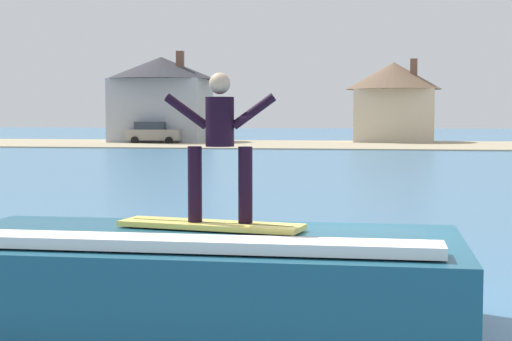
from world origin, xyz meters
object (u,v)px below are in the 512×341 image
surfer (220,139)px  house_with_chimney (161,94)px  car_near_shore (154,133)px  wave_crest (199,281)px  surfboard (211,225)px  house_small_cottage (393,97)px

surfer → house_with_chimney: bearing=106.4°
car_near_shore → wave_crest: bearing=-73.1°
wave_crest → house_with_chimney: bearing=106.2°
wave_crest → surfboard: bearing=-43.6°
surfer → surfboard: bearing=-177.2°
house_small_cottage → surfer: bearing=-92.4°
car_near_shore → house_with_chimney: house_with_chimney is taller
wave_crest → house_small_cottage: size_ratio=0.73×
wave_crest → surfer: surfer is taller
surfboard → surfer: 0.98m
wave_crest → car_near_shore: (-16.84, 55.51, 0.36)m
house_with_chimney → car_near_shore: bearing=-84.3°
surfboard → wave_crest: bearing=136.4°
house_small_cottage → surfboard: bearing=-92.5°
surfboard → surfer: size_ratio=1.29×
surfer → car_near_shore: surfer is taller
car_near_shore → house_small_cottage: bearing=17.7°
wave_crest → house_with_chimney: 61.61m
surfboard → house_small_cottage: (2.75, 61.99, 2.73)m
surfer → car_near_shore: 58.27m
surfboard → car_near_shore: size_ratio=0.48×
surfboard → surfer: bearing=2.8°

